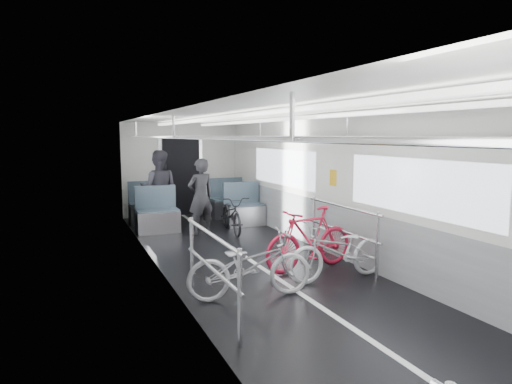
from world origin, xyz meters
The scene contains 7 objects.
car_shell centered at (0.00, 1.78, 1.13)m, with size 3.02×14.01×2.41m.
bike_left_far centered at (-0.67, 0.55, 0.43)m, with size 0.57×1.63×0.86m, color #A8A7AC.
bike_right_mid centered at (0.79, 0.74, 0.43)m, with size 0.57×1.64×0.86m, color silver.
bike_right_far centered at (0.65, 1.34, 0.49)m, with size 0.46×1.63×0.98m, color #B81634.
bike_aisle centered at (0.46, 4.37, 0.41)m, with size 0.54×1.54×0.81m, color black.
person_standing centered at (-0.19, 4.47, 0.80)m, with size 0.58×0.38×1.60m, color black.
person_seated centered at (-0.86, 5.55, 0.88)m, with size 0.85×0.66×1.75m, color #2E2D35.
Camera 1 is at (-2.79, -4.69, 2.08)m, focal length 32.00 mm.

